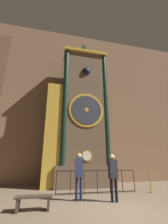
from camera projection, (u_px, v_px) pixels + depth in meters
ground_plane at (124, 212)px, 4.64m from camera, size 28.00×28.00×0.00m
cathedral_back_wall at (81, 99)px, 12.57m from camera, size 24.00×0.32×12.88m
clock_tower at (80, 114)px, 10.52m from camera, size 4.48×1.76×10.96m
railing_fence at (97, 180)px, 7.41m from camera, size 4.05×0.05×1.08m
visitor_near at (79, 171)px, 6.27m from camera, size 0.38×0.29×1.83m
visitor_far at (113, 172)px, 6.10m from camera, size 0.36×0.25×1.78m
stanchion_post at (151, 185)px, 7.65m from camera, size 0.28×0.28×1.07m
visitor_bench at (34, 200)px, 4.83m from camera, size 1.17×0.40×0.44m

